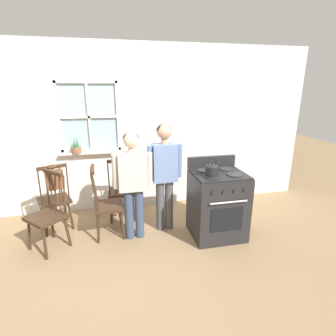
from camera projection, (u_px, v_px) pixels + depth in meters
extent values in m
plane|color=#937551|center=(139.00, 249.00, 3.41)|extent=(16.00, 16.00, 0.00)
cube|color=white|center=(215.00, 127.00, 4.63)|extent=(3.31, 0.06, 2.70)
cube|color=white|center=(95.00, 180.00, 4.44)|extent=(0.94, 0.06, 1.03)
cube|color=white|center=(84.00, 60.00, 3.89)|extent=(0.94, 0.06, 0.58)
cube|color=silver|center=(92.00, 153.00, 4.22)|extent=(1.00, 0.10, 0.03)
cube|color=#9EB7C6|center=(89.00, 117.00, 4.14)|extent=(0.88, 0.01, 1.03)
cube|color=silver|center=(89.00, 117.00, 4.11)|extent=(0.04, 0.02, 1.09)
cube|color=silver|center=(89.00, 117.00, 4.11)|extent=(0.94, 0.02, 0.04)
cube|color=silver|center=(59.00, 118.00, 4.02)|extent=(0.04, 0.03, 1.09)
cube|color=silver|center=(118.00, 116.00, 4.21)|extent=(0.04, 0.03, 1.09)
cube|color=silver|center=(86.00, 82.00, 3.96)|extent=(0.94, 0.03, 0.04)
cube|color=silver|center=(92.00, 150.00, 4.27)|extent=(0.94, 0.03, 0.04)
cube|color=#3D2819|center=(54.00, 200.00, 3.82)|extent=(0.54, 0.53, 0.04)
cylinder|color=#3D2819|center=(65.00, 208.00, 4.10)|extent=(0.06, 0.08, 0.42)
cylinder|color=#3D2819|center=(42.00, 214.00, 3.92)|extent=(0.08, 0.06, 0.42)
cylinder|color=#3D2819|center=(71.00, 216.00, 3.85)|extent=(0.08, 0.06, 0.42)
cylinder|color=#3D2819|center=(46.00, 222.00, 3.67)|extent=(0.06, 0.08, 0.42)
cylinder|color=#3D2819|center=(68.00, 184.00, 3.70)|extent=(0.04, 0.08, 0.53)
cylinder|color=#3D2819|center=(61.00, 185.00, 3.65)|extent=(0.04, 0.08, 0.53)
cylinder|color=#3D2819|center=(54.00, 187.00, 3.60)|extent=(0.04, 0.08, 0.53)
cylinder|color=#3D2819|center=(47.00, 188.00, 3.55)|extent=(0.04, 0.08, 0.53)
cylinder|color=#3D2819|center=(40.00, 189.00, 3.51)|extent=(0.04, 0.08, 0.53)
cube|color=#3D2819|center=(52.00, 167.00, 3.52)|extent=(0.37, 0.18, 0.04)
cube|color=#3D2819|center=(109.00, 206.00, 3.64)|extent=(0.42, 0.44, 0.04)
cylinder|color=#3D2819|center=(122.00, 225.00, 3.59)|extent=(0.07, 0.07, 0.42)
cylinder|color=#3D2819|center=(120.00, 214.00, 3.90)|extent=(0.07, 0.07, 0.42)
cylinder|color=#3D2819|center=(98.00, 228.00, 3.51)|extent=(0.07, 0.07, 0.42)
cylinder|color=#3D2819|center=(98.00, 217.00, 3.82)|extent=(0.07, 0.07, 0.42)
cylinder|color=#3D2819|center=(95.00, 194.00, 3.35)|extent=(0.07, 0.02, 0.53)
cylinder|color=#3D2819|center=(95.00, 192.00, 3.43)|extent=(0.07, 0.02, 0.53)
cylinder|color=#3D2819|center=(94.00, 189.00, 3.52)|extent=(0.07, 0.02, 0.53)
cylinder|color=#3D2819|center=(94.00, 187.00, 3.60)|extent=(0.07, 0.02, 0.53)
cylinder|color=#3D2819|center=(94.00, 185.00, 3.68)|extent=(0.07, 0.02, 0.53)
cube|color=#3D2819|center=(93.00, 169.00, 3.43)|extent=(0.06, 0.38, 0.04)
cube|color=#3D2819|center=(46.00, 217.00, 3.32)|extent=(0.58, 0.58, 0.04)
cylinder|color=#3D2819|center=(29.00, 235.00, 3.35)|extent=(0.09, 0.05, 0.42)
cylinder|color=#3D2819|center=(45.00, 243.00, 3.17)|extent=(0.05, 0.09, 0.42)
cylinder|color=#3D2819|center=(52.00, 225.00, 3.61)|extent=(0.05, 0.09, 0.42)
cylinder|color=#3D2819|center=(68.00, 232.00, 3.43)|extent=(0.09, 0.05, 0.42)
cylinder|color=#3D2819|center=(47.00, 190.00, 3.47)|extent=(0.07, 0.06, 0.53)
cylinder|color=#3D2819|center=(51.00, 192.00, 3.42)|extent=(0.07, 0.06, 0.53)
cylinder|color=#3D2819|center=(56.00, 193.00, 3.38)|extent=(0.07, 0.06, 0.53)
cylinder|color=#3D2819|center=(60.00, 195.00, 3.33)|extent=(0.07, 0.06, 0.53)
cylinder|color=#3D2819|center=(64.00, 196.00, 3.28)|extent=(0.07, 0.06, 0.53)
cube|color=#3D2819|center=(53.00, 173.00, 3.29)|extent=(0.29, 0.30, 0.04)
cube|color=#3D2819|center=(122.00, 192.00, 4.13)|extent=(0.43, 0.42, 0.04)
cylinder|color=#3D2819|center=(133.00, 200.00, 4.38)|extent=(0.07, 0.07, 0.42)
cylinder|color=#3D2819|center=(112.00, 202.00, 4.32)|extent=(0.07, 0.07, 0.42)
cylinder|color=#3D2819|center=(134.00, 209.00, 4.08)|extent=(0.07, 0.07, 0.42)
cylinder|color=#3D2819|center=(112.00, 210.00, 4.02)|extent=(0.07, 0.07, 0.42)
cylinder|color=#3D2819|center=(133.00, 179.00, 3.92)|extent=(0.02, 0.07, 0.53)
cylinder|color=#3D2819|center=(127.00, 179.00, 3.91)|extent=(0.02, 0.07, 0.53)
cylinder|color=#3D2819|center=(121.00, 179.00, 3.89)|extent=(0.02, 0.07, 0.53)
cylinder|color=#3D2819|center=(115.00, 180.00, 3.88)|extent=(0.02, 0.07, 0.53)
cylinder|color=#3D2819|center=(109.00, 180.00, 3.86)|extent=(0.02, 0.07, 0.53)
cube|color=#3D2819|center=(120.00, 161.00, 3.81)|extent=(0.38, 0.05, 0.04)
cylinder|color=#384766|center=(129.00, 214.00, 3.58)|extent=(0.12, 0.12, 0.72)
cylinder|color=#384766|center=(139.00, 213.00, 3.61)|extent=(0.12, 0.12, 0.72)
cube|color=beige|center=(132.00, 171.00, 3.42)|extent=(0.37, 0.21, 0.50)
cylinder|color=beige|center=(115.00, 172.00, 3.35)|extent=(0.08, 0.11, 0.47)
cylinder|color=beige|center=(150.00, 169.00, 3.44)|extent=(0.08, 0.11, 0.47)
cylinder|color=beige|center=(132.00, 150.00, 3.34)|extent=(0.10, 0.10, 0.06)
sphere|color=beige|center=(131.00, 140.00, 3.30)|extent=(0.21, 0.21, 0.21)
ellipsoid|color=brown|center=(131.00, 138.00, 3.30)|extent=(0.21, 0.21, 0.17)
cylinder|color=#4C4C51|center=(160.00, 205.00, 3.81)|extent=(0.12, 0.12, 0.75)
cylinder|color=#4C4C51|center=(169.00, 204.00, 3.84)|extent=(0.12, 0.12, 0.75)
cube|color=#6B84B7|center=(164.00, 163.00, 3.64)|extent=(0.35, 0.22, 0.53)
cylinder|color=#6B84B7|center=(150.00, 163.00, 3.56)|extent=(0.08, 0.11, 0.49)
cylinder|color=#6B84B7|center=(179.00, 161.00, 3.66)|extent=(0.08, 0.11, 0.49)
cylinder|color=tan|center=(164.00, 142.00, 3.55)|extent=(0.10, 0.10, 0.06)
sphere|color=tan|center=(164.00, 132.00, 3.51)|extent=(0.21, 0.21, 0.21)
ellipsoid|color=#332319|center=(164.00, 130.00, 3.52)|extent=(0.21, 0.21, 0.17)
cube|color=#232326|center=(217.00, 205.00, 3.64)|extent=(0.71, 0.64, 0.90)
cube|color=black|center=(219.00, 174.00, 3.51)|extent=(0.69, 0.61, 0.02)
cylinder|color=#2D2D30|center=(211.00, 176.00, 3.35)|extent=(0.20, 0.20, 0.02)
cylinder|color=#2D2D30|center=(234.00, 175.00, 3.41)|extent=(0.20, 0.20, 0.02)
cylinder|color=#2D2D30|center=(205.00, 170.00, 3.59)|extent=(0.20, 0.20, 0.02)
cylinder|color=#2D2D30|center=(226.00, 169.00, 3.65)|extent=(0.20, 0.20, 0.02)
cube|color=#232326|center=(211.00, 161.00, 3.75)|extent=(0.71, 0.06, 0.16)
cube|color=black|center=(227.00, 220.00, 3.35)|extent=(0.44, 0.01, 0.32)
cylinder|color=silver|center=(229.00, 202.00, 3.26)|extent=(0.49, 0.02, 0.02)
cylinder|color=#232326|center=(213.00, 193.00, 3.19)|extent=(0.04, 0.02, 0.04)
cylinder|color=#232326|center=(224.00, 192.00, 3.22)|extent=(0.04, 0.02, 0.04)
cylinder|color=#232326|center=(234.00, 191.00, 3.25)|extent=(0.04, 0.02, 0.04)
cylinder|color=#232326|center=(245.00, 190.00, 3.27)|extent=(0.04, 0.02, 0.04)
cylinder|color=black|center=(212.00, 171.00, 3.33)|extent=(0.17, 0.17, 0.12)
ellipsoid|color=black|center=(212.00, 167.00, 3.31)|extent=(0.16, 0.16, 0.07)
sphere|color=black|center=(212.00, 163.00, 3.30)|extent=(0.03, 0.03, 0.03)
cylinder|color=black|center=(218.00, 169.00, 3.34)|extent=(0.08, 0.03, 0.07)
torus|color=black|center=(212.00, 162.00, 3.29)|extent=(0.12, 0.01, 0.12)
cylinder|color=#935B3D|center=(76.00, 150.00, 4.15)|extent=(0.16, 0.16, 0.09)
cylinder|color=#33261C|center=(76.00, 148.00, 4.14)|extent=(0.14, 0.14, 0.01)
cone|color=#2D7038|center=(77.00, 142.00, 4.13)|extent=(0.06, 0.04, 0.16)
cone|color=#2D7038|center=(75.00, 145.00, 4.14)|extent=(0.04, 0.05, 0.08)
cone|color=#2D7038|center=(74.00, 143.00, 4.10)|extent=(0.08, 0.05, 0.16)
cone|color=#2D7038|center=(76.00, 146.00, 4.11)|extent=(0.04, 0.04, 0.07)
cube|color=brown|center=(55.00, 180.00, 3.49)|extent=(0.24, 0.17, 0.26)
torus|color=brown|center=(52.00, 166.00, 3.51)|extent=(0.16, 0.16, 0.01)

